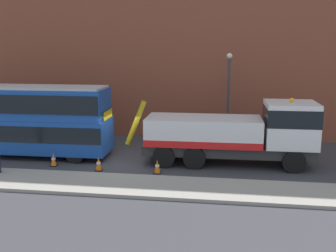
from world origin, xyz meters
The scene contains 9 objects.
ground_plane centered at (0.00, 0.00, 0.00)m, with size 120.00×120.00×0.00m, color #38383D.
near_kerb centered at (0.00, -4.20, 0.07)m, with size 60.00×2.80×0.15m, color gray.
building_facade centered at (0.00, 6.62, 8.07)m, with size 60.00×1.50×16.00m.
recovery_tow_truck centered at (6.05, 0.08, 1.76)m, with size 10.16×2.77×3.67m.
double_decker_bus centered at (-6.56, 0.07, 2.23)m, with size 11.08×2.71×4.06m.
traffic_cone_near_bus centered at (-3.57, -1.65, 0.34)m, with size 0.36×0.36×0.72m.
traffic_cone_midway centered at (-0.94, -2.07, 0.34)m, with size 0.36×0.36×0.72m.
traffic_cone_near_truck centered at (2.11, -2.09, 0.34)m, with size 0.36×0.36×0.72m.
street_lamp centered at (5.55, 4.42, 3.47)m, with size 0.36×0.36×5.83m.
Camera 1 is at (5.46, -21.15, 6.37)m, focal length 43.10 mm.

